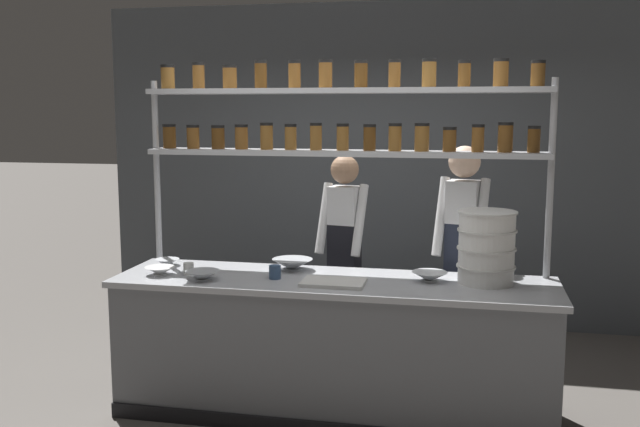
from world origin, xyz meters
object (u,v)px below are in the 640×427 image
object	(u,v)px
chef_left	(344,249)
container_stack	(487,247)
prep_bowl_near_right	(160,271)
serving_cup_front	(275,272)
cutting_board	(333,283)
prep_bowl_far_left	(167,262)
chef_center	(462,249)
prep_bowl_near_left	(430,277)
spice_shelf_unit	(342,128)
serving_cup_by_board	(189,269)
prep_bowl_center_back	(203,276)
prep_bowl_center_front	(292,265)

from	to	relation	value
chef_left	container_stack	distance (m)	1.25
prep_bowl_near_right	serving_cup_front	size ratio (longest dim) A/B	2.28
cutting_board	prep_bowl_far_left	world-z (taller)	prep_bowl_far_left
chef_center	prep_bowl_near_left	xyz separation A→B (m)	(-0.19, -0.56, -0.08)
spice_shelf_unit	chef_left	distance (m)	1.03
chef_center	prep_bowl_far_left	xyz separation A→B (m)	(-2.05, -0.46, -0.09)
cutting_board	serving_cup_by_board	distance (m)	1.01
chef_center	prep_bowl_center_back	size ratio (longest dim) A/B	7.77
prep_bowl_center_front	prep_bowl_far_left	distance (m)	0.91
container_stack	serving_cup_by_board	xyz separation A→B (m)	(-1.95, -0.17, -0.19)
prep_bowl_near_right	serving_cup_by_board	xyz separation A→B (m)	(0.19, 0.05, 0.01)
chef_center	cutting_board	size ratio (longest dim) A/B	4.43
prep_bowl_near_right	serving_cup_front	world-z (taller)	serving_cup_front
prep_bowl_near_left	serving_cup_by_board	world-z (taller)	serving_cup_by_board
chef_left	prep_bowl_near_left	size ratio (longest dim) A/B	7.30
container_stack	prep_bowl_near_left	xyz separation A→B (m)	(-0.35, -0.03, -0.20)
chef_left	serving_cup_front	size ratio (longest dim) A/B	18.80
spice_shelf_unit	prep_bowl_center_front	distance (m)	1.00
chef_left	prep_bowl_far_left	world-z (taller)	chef_left
prep_bowl_near_left	prep_bowl_far_left	size ratio (longest dim) A/B	1.35
chef_left	chef_center	size ratio (longest dim) A/B	0.95
chef_center	serving_cup_front	bearing A→B (deg)	-136.58
prep_bowl_far_left	serving_cup_by_board	xyz separation A→B (m)	(0.26, -0.24, 0.02)
chef_center	cutting_board	bearing A→B (deg)	-122.65
spice_shelf_unit	prep_bowl_center_back	world-z (taller)	spice_shelf_unit
spice_shelf_unit	prep_bowl_center_front	xyz separation A→B (m)	(-0.33, -0.12, -0.94)
chef_center	container_stack	size ratio (longest dim) A/B	3.79
prep_bowl_center_front	prep_bowl_far_left	bearing A→B (deg)	-177.53
prep_bowl_center_back	prep_bowl_far_left	bearing A→B (deg)	137.89
spice_shelf_unit	chef_left	size ratio (longest dim) A/B	1.65
chef_center	container_stack	world-z (taller)	chef_center
prep_bowl_far_left	serving_cup_front	world-z (taller)	serving_cup_front
prep_bowl_near_right	prep_bowl_center_back	bearing A→B (deg)	-14.13
chef_left	prep_bowl_center_front	xyz separation A→B (m)	(-0.26, -0.57, -0.01)
prep_bowl_center_front	prep_bowl_far_left	size ratio (longest dim) A/B	1.65
chef_center	prep_bowl_near_right	xyz separation A→B (m)	(-1.98, -0.74, -0.09)
container_stack	prep_bowl_near_right	distance (m)	2.16
chef_center	prep_bowl_near_left	size ratio (longest dim) A/B	7.68
chef_center	prep_bowl_center_front	world-z (taller)	chef_center
container_stack	prep_bowl_center_back	size ratio (longest dim) A/B	2.05
prep_bowl_far_left	serving_cup_by_board	world-z (taller)	serving_cup_by_board
prep_bowl_far_left	prep_bowl_center_front	bearing A→B (deg)	2.47
prep_bowl_center_back	serving_cup_by_board	xyz separation A→B (m)	(-0.15, 0.13, 0.01)
chef_left	container_stack	xyz separation A→B (m)	(1.04, -0.68, 0.18)
chef_center	prep_bowl_center_front	distance (m)	1.22
prep_bowl_far_left	serving_cup_front	bearing A→B (deg)	-15.20
prep_bowl_near_left	serving_cup_front	xyz separation A→B (m)	(-1.00, -0.13, 0.01)
container_stack	prep_bowl_near_left	bearing A→B (deg)	-175.24
chef_left	cutting_board	world-z (taller)	chef_left
container_stack	prep_bowl_near_right	bearing A→B (deg)	-174.24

